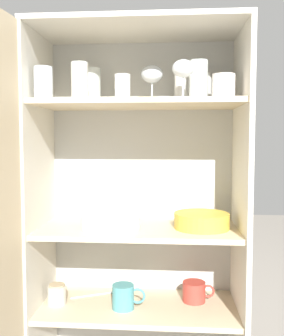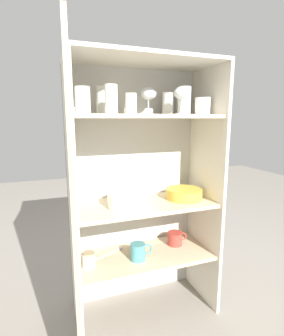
{
  "view_description": "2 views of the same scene",
  "coord_description": "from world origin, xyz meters",
  "px_view_note": "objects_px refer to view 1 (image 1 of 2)",
  "views": [
    {
      "loc": [
        0.13,
        -1.34,
        1.01
      ],
      "look_at": [
        0.01,
        0.17,
        0.9
      ],
      "focal_mm": 42.0,
      "sensor_mm": 36.0,
      "label": 1
    },
    {
      "loc": [
        -0.5,
        -1.15,
        1.14
      ],
      "look_at": [
        -0.01,
        0.18,
        0.87
      ],
      "focal_mm": 28.0,
      "sensor_mm": 36.0,
      "label": 2
    }
  ],
  "objects_px": {
    "plate_stack_white": "(111,218)",
    "storage_jar": "(57,294)",
    "coffee_mug_primary": "(194,292)",
    "mixing_bowl_large": "(202,220)"
  },
  "relations": [
    {
      "from": "mixing_bowl_large",
      "to": "coffee_mug_primary",
      "type": "distance_m",
      "value": 0.31
    },
    {
      "from": "coffee_mug_primary",
      "to": "storage_jar",
      "type": "relative_size",
      "value": 1.61
    },
    {
      "from": "mixing_bowl_large",
      "to": "plate_stack_white",
      "type": "bearing_deg",
      "value": -176.22
    },
    {
      "from": "plate_stack_white",
      "to": "mixing_bowl_large",
      "type": "bearing_deg",
      "value": 3.78
    },
    {
      "from": "coffee_mug_primary",
      "to": "storage_jar",
      "type": "height_order",
      "value": "same"
    },
    {
      "from": "plate_stack_white",
      "to": "storage_jar",
      "type": "bearing_deg",
      "value": 176.7
    },
    {
      "from": "mixing_bowl_large",
      "to": "coffee_mug_primary",
      "type": "height_order",
      "value": "mixing_bowl_large"
    },
    {
      "from": "mixing_bowl_large",
      "to": "storage_jar",
      "type": "bearing_deg",
      "value": -178.97
    },
    {
      "from": "plate_stack_white",
      "to": "mixing_bowl_large",
      "type": "height_order",
      "value": "plate_stack_white"
    },
    {
      "from": "plate_stack_white",
      "to": "storage_jar",
      "type": "height_order",
      "value": "plate_stack_white"
    }
  ]
}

